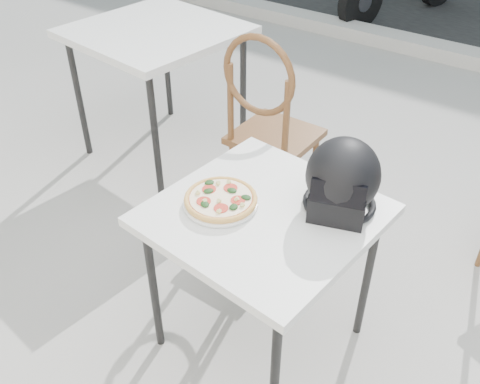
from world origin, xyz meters
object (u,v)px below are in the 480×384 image
Objects in this scene: cafe_table_main at (264,225)px; cafe_chair_side at (268,120)px; pizza at (221,199)px; cafe_table_side at (156,40)px; plate at (221,203)px; helmet at (342,180)px.

cafe_chair_side is at bearing 122.31° from cafe_table_main.
cafe_chair_side is at bearing 111.70° from pizza.
pizza is 0.32× the size of cafe_table_side.
plate is 0.44m from helmet.
plate is 0.34× the size of cafe_table_side.
helmet is (0.35, 0.24, 0.11)m from plate.
cafe_table_main is 2.31× the size of helmet.
helmet is (0.20, 0.18, 0.18)m from cafe_table_main.
pizza is (-0.15, -0.06, 0.09)m from cafe_table_main.
pizza is 0.29× the size of cafe_chair_side.
cafe_table_side is at bearing 146.56° from cafe_table_main.
cafe_table_main is at bearing 22.27° from plate.
cafe_table_main is at bearing -33.44° from cafe_table_side.
helmet is at bearing 140.19° from cafe_chair_side.
cafe_table_main is 0.83× the size of cafe_table_side.
plate is 0.31× the size of cafe_chair_side.
plate is at bearing -97.92° from pizza.
pizza is 1.54m from cafe_table_side.
plate is 0.02m from pizza.
cafe_chair_side is (-0.32, 0.80, -0.12)m from plate.
cafe_table_side reaches higher than pizza.
plate is 1.08× the size of pizza.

